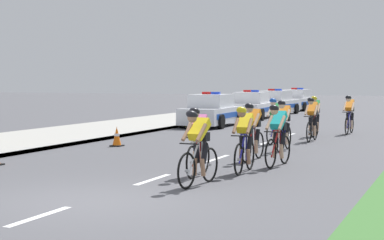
% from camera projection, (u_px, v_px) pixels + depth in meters
% --- Properties ---
extents(ground_plane, '(160.00, 160.00, 0.00)m').
position_uv_depth(ground_plane, '(87.00, 201.00, 11.17)').
color(ground_plane, '#4C4C51').
extents(sidewalk_slab, '(4.63, 60.00, 0.12)m').
position_uv_depth(sidewalk_slab, '(106.00, 129.00, 27.07)').
color(sidewalk_slab, '#A3A099').
rests_on(sidewalk_slab, ground).
extents(kerb_edge, '(0.16, 60.00, 0.13)m').
position_uv_depth(kerb_edge, '(153.00, 130.00, 26.21)').
color(kerb_edge, '#9E9E99').
rests_on(kerb_edge, ground).
extents(lane_markings_centre, '(0.14, 21.60, 0.01)m').
position_uv_depth(lane_markings_centre, '(241.00, 151.00, 19.11)').
color(lane_markings_centre, white).
rests_on(lane_markings_centre, ground).
extents(cyclist_lead, '(0.45, 1.72, 1.56)m').
position_uv_depth(cyclist_lead, '(198.00, 147.00, 12.76)').
color(cyclist_lead, black).
rests_on(cyclist_lead, ground).
extents(cyclist_second, '(0.44, 1.72, 1.56)m').
position_uv_depth(cyclist_second, '(198.00, 141.00, 14.08)').
color(cyclist_second, black).
rests_on(cyclist_second, ground).
extents(cyclist_third, '(0.43, 1.72, 1.56)m').
position_uv_depth(cyclist_third, '(244.00, 139.00, 14.54)').
color(cyclist_third, black).
rests_on(cyclist_third, ground).
extents(cyclist_fourth, '(0.45, 1.72, 1.56)m').
position_uv_depth(cyclist_fourth, '(278.00, 135.00, 15.63)').
color(cyclist_fourth, black).
rests_on(cyclist_fourth, ground).
extents(cyclist_fifth, '(0.43, 1.72, 1.56)m').
position_uv_depth(cyclist_fifth, '(253.00, 131.00, 16.73)').
color(cyclist_fifth, black).
rests_on(cyclist_fifth, ground).
extents(cyclist_sixth, '(0.42, 1.72, 1.56)m').
position_uv_depth(cyclist_sixth, '(284.00, 125.00, 19.06)').
color(cyclist_sixth, black).
rests_on(cyclist_sixth, ground).
extents(cyclist_seventh, '(0.44, 1.72, 1.56)m').
position_uv_depth(cyclist_seventh, '(276.00, 120.00, 21.19)').
color(cyclist_seventh, black).
rests_on(cyclist_seventh, ground).
extents(cyclist_eighth, '(0.42, 1.72, 1.56)m').
position_uv_depth(cyclist_eighth, '(312.00, 119.00, 22.07)').
color(cyclist_eighth, black).
rests_on(cyclist_eighth, ground).
extents(cyclist_ninth, '(0.43, 1.72, 1.56)m').
position_uv_depth(cyclist_ninth, '(315.00, 116.00, 24.01)').
color(cyclist_ninth, black).
rests_on(cyclist_ninth, ground).
extents(cyclist_tenth, '(0.42, 1.72, 1.56)m').
position_uv_depth(cyclist_tenth, '(349.00, 114.00, 25.08)').
color(cyclist_tenth, black).
rests_on(cyclist_tenth, ground).
extents(police_car_nearest, '(2.09, 4.44, 1.59)m').
position_uv_depth(police_car_nearest, '(212.00, 112.00, 29.26)').
color(police_car_nearest, silver).
rests_on(police_car_nearest, ground).
extents(police_car_second, '(2.15, 4.48, 1.59)m').
position_uv_depth(police_car_second, '(251.00, 107.00, 34.90)').
color(police_car_second, white).
rests_on(police_car_second, ground).
extents(police_car_third, '(2.25, 4.52, 1.59)m').
position_uv_depth(police_car_third, '(275.00, 104.00, 39.47)').
color(police_car_third, white).
rests_on(police_car_third, ground).
extents(police_car_furthest, '(2.27, 4.53, 1.59)m').
position_uv_depth(police_car_furthest, '(298.00, 101.00, 44.95)').
color(police_car_furthest, white).
rests_on(police_car_furthest, ground).
extents(traffic_cone_far, '(0.36, 0.36, 0.64)m').
position_uv_depth(traffic_cone_far, '(117.00, 137.00, 20.43)').
color(traffic_cone_far, black).
rests_on(traffic_cone_far, ground).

